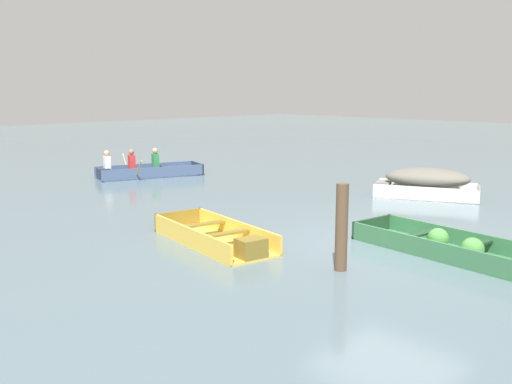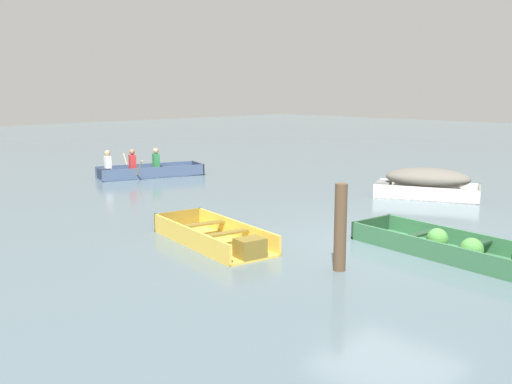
{
  "view_description": "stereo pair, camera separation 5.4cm",
  "coord_description": "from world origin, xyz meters",
  "px_view_note": "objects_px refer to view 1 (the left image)",
  "views": [
    {
      "loc": [
        -9.04,
        -5.5,
        2.78
      ],
      "look_at": [
        0.48,
        4.12,
        0.35
      ],
      "focal_mm": 40.0,
      "sensor_mm": 36.0,
      "label": 1
    },
    {
      "loc": [
        -9.0,
        -5.54,
        2.78
      ],
      "look_at": [
        0.48,
        4.12,
        0.35
      ],
      "focal_mm": 40.0,
      "sensor_mm": 36.0,
      "label": 2
    }
  ],
  "objects_px": {
    "dinghy_green_foreground": "(454,248)",
    "mooring_post": "(342,227)",
    "skiff_white_near_moored": "(426,181)",
    "skiff_yellow_mid_moored": "(217,238)",
    "rowboat_slate_blue_with_crew": "(143,171)"
  },
  "relations": [
    {
      "from": "skiff_white_near_moored",
      "to": "mooring_post",
      "type": "height_order",
      "value": "mooring_post"
    },
    {
      "from": "skiff_white_near_moored",
      "to": "mooring_post",
      "type": "relative_size",
      "value": 2.06
    },
    {
      "from": "dinghy_green_foreground",
      "to": "skiff_yellow_mid_moored",
      "type": "height_order",
      "value": "dinghy_green_foreground"
    },
    {
      "from": "skiff_white_near_moored",
      "to": "skiff_yellow_mid_moored",
      "type": "distance_m",
      "value": 6.88
    },
    {
      "from": "mooring_post",
      "to": "skiff_yellow_mid_moored",
      "type": "bearing_deg",
      "value": 99.07
    },
    {
      "from": "dinghy_green_foreground",
      "to": "skiff_white_near_moored",
      "type": "xyz_separation_m",
      "value": [
        4.46,
        3.0,
        0.31
      ]
    },
    {
      "from": "skiff_yellow_mid_moored",
      "to": "rowboat_slate_blue_with_crew",
      "type": "xyz_separation_m",
      "value": [
        3.66,
        7.9,
        0.09
      ]
    },
    {
      "from": "dinghy_green_foreground",
      "to": "skiff_white_near_moored",
      "type": "relative_size",
      "value": 1.21
    },
    {
      "from": "dinghy_green_foreground",
      "to": "mooring_post",
      "type": "distance_m",
      "value": 2.26
    },
    {
      "from": "mooring_post",
      "to": "skiff_white_near_moored",
      "type": "bearing_deg",
      "value": 18.22
    },
    {
      "from": "dinghy_green_foreground",
      "to": "mooring_post",
      "type": "relative_size",
      "value": 2.49
    },
    {
      "from": "dinghy_green_foreground",
      "to": "skiff_white_near_moored",
      "type": "height_order",
      "value": "skiff_white_near_moored"
    },
    {
      "from": "skiff_white_near_moored",
      "to": "skiff_yellow_mid_moored",
      "type": "height_order",
      "value": "skiff_white_near_moored"
    },
    {
      "from": "dinghy_green_foreground",
      "to": "rowboat_slate_blue_with_crew",
      "type": "height_order",
      "value": "rowboat_slate_blue_with_crew"
    },
    {
      "from": "skiff_white_near_moored",
      "to": "mooring_post",
      "type": "distance_m",
      "value": 6.82
    }
  ]
}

